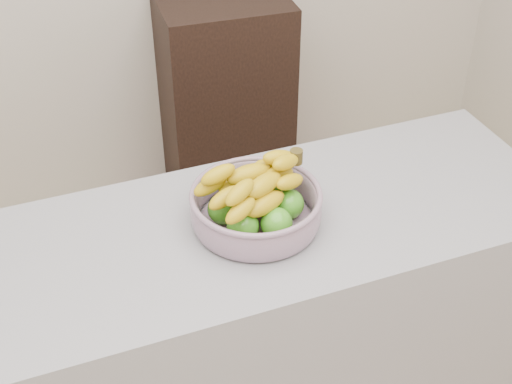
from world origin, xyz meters
TOP-DOWN VIEW (x-y plane):
  - counter at (0.00, 0.46)m, footprint 2.00×0.60m
  - cabinet at (0.52, 1.78)m, footprint 0.56×0.46m
  - fruit_bowl at (0.16, 0.46)m, footprint 0.34×0.34m

SIDE VIEW (x-z plane):
  - counter at x=0.00m, z-range 0.00..0.90m
  - cabinet at x=0.52m, z-range 0.00..0.96m
  - fruit_bowl at x=0.16m, z-range 0.87..1.05m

